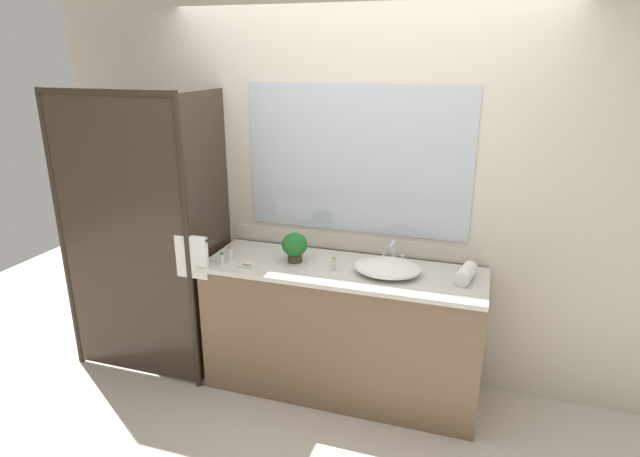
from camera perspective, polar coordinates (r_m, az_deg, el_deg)
The scene contains 12 objects.
ground_plane at distance 3.81m, azimuth 2.24°, elevation -16.89°, with size 8.00×8.00×0.00m, color beige.
wall_back_with_mirror at distance 3.56m, azimuth 4.02°, elevation 3.81°, with size 4.40×0.06×2.60m.
vanity_cabinet at distance 3.58m, azimuth 2.38°, elevation -10.90°, with size 1.80×0.58×0.90m.
shower_enclosure at distance 3.70m, azimuth -17.79°, elevation -1.00°, with size 1.20×0.59×2.00m.
sink_basin at distance 3.28m, azimuth 7.29°, elevation -4.22°, with size 0.42×0.33×0.09m, color white.
faucet at distance 3.46m, azimuth 7.91°, elevation -2.92°, with size 0.17×0.14×0.16m.
potted_plant at distance 3.43m, azimuth -2.76°, elevation -1.89°, with size 0.17×0.17×0.20m.
soap_dish at distance 3.42m, azimuth -7.88°, elevation -3.87°, with size 0.10×0.07×0.04m.
amenity_bottle_body_wash at distance 3.48m, azimuth -10.52°, elevation -3.22°, with size 0.03×0.03×0.08m.
amenity_bottle_shampoo at distance 3.32m, azimuth 1.49°, elevation -3.85°, with size 0.03×0.03×0.09m.
amenity_bottle_lotion at distance 3.54m, azimuth -9.70°, elevation -2.64°, with size 0.03×0.03×0.09m.
rolled_towel_near_edge at distance 3.29m, azimuth 15.54°, elevation -4.74°, with size 0.09×0.09×0.22m, color white.
Camera 1 is at (0.82, -3.00, 2.19)m, focal length 29.56 mm.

